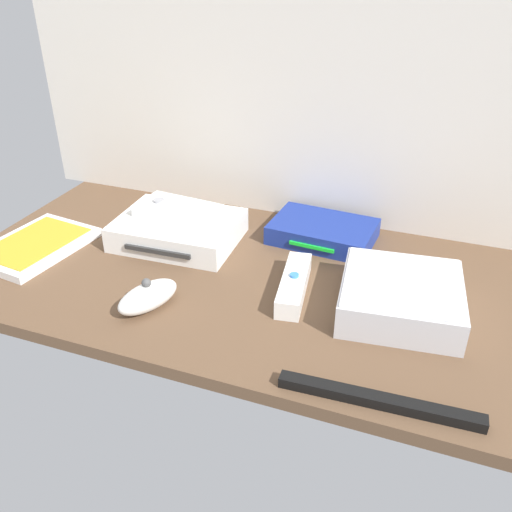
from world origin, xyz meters
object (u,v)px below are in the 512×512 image
Objects in this scene: remote_nunchuk at (148,297)px; sensor_bar at (379,400)px; game_console at (178,230)px; remote_wand at (294,285)px; game_case at (35,245)px; remote_classic_pad at (178,211)px; mini_computer at (401,297)px; network_router at (323,231)px.

remote_nunchuk reaches higher than sensor_bar.
game_console is 25.87cm from remote_wand.
game_case is at bearing 174.75° from remote_wand.
game_case is at bearing -144.47° from remote_classic_pad.
remote_classic_pad is (21.76, 12.69, 4.65)cm from game_case.
mini_computer is 62.42cm from game_case.
sensor_bar is (62.61, -16.29, -0.06)cm from game_case.
game_case is 1.10× the size of network_router.
remote_wand is 24.94cm from sensor_bar.
network_router is 40.57cm from sensor_bar.
remote_classic_pad reaches higher than mini_computer.
mini_computer is at bearing 10.53° from game_case.
remote_nunchuk is 0.72× the size of remote_classic_pad.
sensor_bar is at bearing -89.09° from mini_computer.
remote_wand is at bearing 55.09° from remote_nunchuk.
remote_wand is at bearing -22.23° from game_console.
game_console is 1.43× the size of remote_classic_pad.
network_router and remote_wand have the same top height.
mini_computer is at bearing 88.51° from sensor_bar.
game_console is at bearing -66.68° from remote_classic_pad.
mini_computer is 15.91cm from remote_wand.
sensor_bar is (35.06, -7.72, -1.34)cm from remote_nunchuk.
network_router is at bearing 31.70° from game_case.
remote_classic_pad is at bearing 105.78° from game_console.
mini_computer reaches higher than network_router.
mini_computer reaches higher than game_console.
mini_computer is 36.73cm from remote_nunchuk.
game_console reaches higher than sensor_bar.
game_console is at bearing 143.11° from sensor_bar.
remote_wand is 1.01× the size of remote_classic_pad.
remote_nunchuk is (-18.79, -29.43, 0.34)cm from network_router.
game_console is 25.00cm from game_case.
remote_nunchuk reaches higher than remote_wand.
remote_classic_pad is (-40.54, 9.36, 2.77)cm from mini_computer.
mini_computer reaches higher than remote_wand.
mini_computer is at bearing -13.78° from game_console.
mini_computer reaches higher than sensor_bar.
game_console is 3.44cm from remote_classic_pad.
mini_computer is 0.78× the size of sensor_bar.
network_router is 1.25× the size of remote_classic_pad.
remote_nunchuk reaches higher than network_router.
remote_wand is at bearing 128.03° from sensor_bar.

